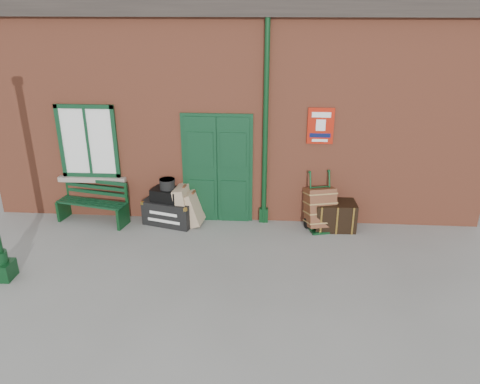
# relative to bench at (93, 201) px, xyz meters

# --- Properties ---
(ground) EXTENTS (80.00, 80.00, 0.00)m
(ground) POSITION_rel_bench_xyz_m (2.85, -1.23, -0.45)
(ground) COLOR gray
(ground) RESTS_ON ground
(station_building) EXTENTS (10.30, 4.30, 4.36)m
(station_building) POSITION_rel_bench_xyz_m (2.85, 2.26, 1.71)
(station_building) COLOR #9D4C32
(station_building) RESTS_ON ground
(bench) EXTENTS (1.51, 0.75, 0.90)m
(bench) POSITION_rel_bench_xyz_m (0.00, 0.00, 0.00)
(bench) COLOR #0E351D
(bench) RESTS_ON ground
(houdini_trunk) EXTENTS (1.12, 0.81, 0.51)m
(houdini_trunk) POSITION_rel_bench_xyz_m (1.58, 0.02, -0.20)
(houdini_trunk) COLOR black
(houdini_trunk) RESTS_ON ground
(strongbox) EXTENTS (0.64, 0.54, 0.25)m
(strongbox) POSITION_rel_bench_xyz_m (1.53, 0.02, 0.18)
(strongbox) COLOR black
(strongbox) RESTS_ON houdini_trunk
(hatbox) EXTENTS (0.37, 0.37, 0.20)m
(hatbox) POSITION_rel_bench_xyz_m (1.56, 0.02, 0.41)
(hatbox) COLOR black
(hatbox) RESTS_ON strongbox
(suitcase_back) EXTENTS (0.42, 0.61, 0.82)m
(suitcase_back) POSITION_rel_bench_xyz_m (1.89, 0.02, -0.04)
(suitcase_back) COLOR tan
(suitcase_back) RESTS_ON ground
(suitcase_front) EXTENTS (0.47, 0.56, 0.71)m
(suitcase_front) POSITION_rel_bench_xyz_m (2.07, 0.02, -0.10)
(suitcase_front) COLOR tan
(suitcase_front) RESTS_ON ground
(porter_trolley) EXTENTS (0.68, 0.72, 1.15)m
(porter_trolley) POSITION_rel_bench_xyz_m (4.63, -0.01, -0.01)
(porter_trolley) COLOR #0D3719
(porter_trolley) RESTS_ON ground
(dark_trunk) EXTENTS (0.82, 0.55, 0.57)m
(dark_trunk) POSITION_rel_bench_xyz_m (4.93, -0.01, -0.17)
(dark_trunk) COLOR black
(dark_trunk) RESTS_ON ground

